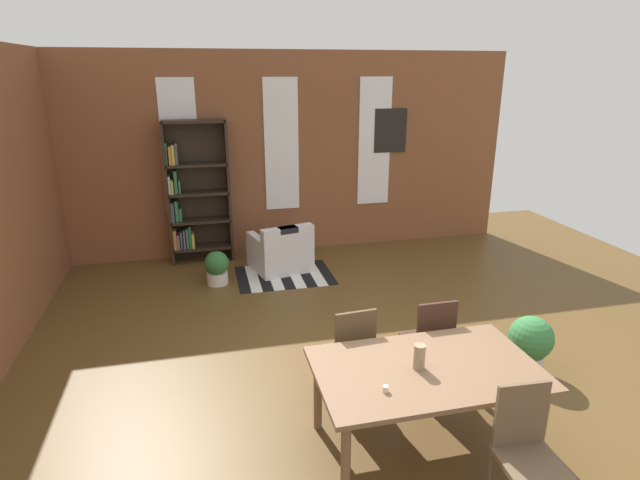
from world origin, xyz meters
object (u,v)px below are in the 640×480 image
Objects in this scene: dining_table at (426,376)px; potted_plant_corner at (530,342)px; dining_chair_near_right at (526,449)px; dining_chair_far_right at (430,340)px; armchair_white at (281,252)px; vase_on_table at (419,357)px; bookshelf_tall at (194,195)px; potted_plant_by_shelf at (217,267)px; dining_chair_far_left at (351,350)px.

potted_plant_corner is (1.50, 0.77, -0.33)m from dining_table.
dining_chair_far_right is at bearing 90.15° from dining_chair_near_right.
armchair_white is at bearing 96.55° from dining_table.
bookshelf_tall is at bearing 108.69° from vase_on_table.
dining_table is 2.88× the size of potted_plant_corner.
bookshelf_tall is 1.36m from potted_plant_by_shelf.
bookshelf_tall is 2.29× the size of armchair_white.
dining_chair_near_right is at bearing -126.14° from potted_plant_corner.
armchair_white reaches higher than dining_table.
armchair_white is at bearing 104.32° from dining_chair_far_right.
bookshelf_tall is at bearing 117.10° from dining_chair_far_right.
potted_plant_by_shelf is (-1.85, 4.54, -0.26)m from dining_chair_near_right.
armchair_white is at bearing 19.51° from potted_plant_by_shelf.
dining_chair_far_left is at bearing -70.64° from potted_plant_by_shelf.
vase_on_table is 0.21× the size of armchair_white.
dining_chair_near_right is at bearing -79.91° from armchair_white.
bookshelf_tall is (-1.64, 4.85, 0.23)m from vase_on_table.
dining_chair_near_right is 1.50m from dining_chair_far_right.
dining_chair_near_right reaches higher than armchair_white.
dining_table is 1.72m from potted_plant_corner.
dining_chair_far_left is (-0.78, 1.50, 0.00)m from dining_chair_near_right.
dining_chair_far_left reaches higher than dining_table.
potted_plant_by_shelf is (-1.07, 3.05, -0.26)m from dining_chair_far_left.
armchair_white reaches higher than potted_plant_by_shelf.
dining_table is at bearing -69.02° from potted_plant_by_shelf.
vase_on_table is at bearing -84.37° from armchair_white.
dining_chair_near_right is 6.00m from bookshelf_tall.
dining_table is 1.79× the size of armchair_white.
dining_chair_near_right is (0.39, -0.75, -0.15)m from dining_table.
potted_plant_corner is (1.98, -3.37, 0.05)m from armchair_white.
dining_chair_far_left is at bearing -179.35° from potted_plant_corner.
dining_chair_far_left is 3.24m from potted_plant_by_shelf.
armchair_white is 2.00× the size of potted_plant_by_shelf.
potted_plant_corner is (1.89, 0.02, -0.18)m from dining_chair_far_left.
dining_table is at bearing -83.45° from armchair_white.
bookshelf_tall is 4.58× the size of potted_plant_by_shelf.
dining_table is at bearing -117.57° from dining_chair_far_right.
dining_chair_far_right is (-0.00, 1.50, 0.00)m from dining_chair_near_right.
vase_on_table is at bearing -67.03° from dining_chair_far_left.
dining_chair_far_left is at bearing 117.51° from dining_chair_near_right.
dining_chair_far_right is 1.96× the size of potted_plant_by_shelf.
vase_on_table is at bearing -121.50° from dining_chair_far_right.
vase_on_table is 0.94m from dining_chair_far_right.
potted_plant_corner is (2.96, -3.03, 0.08)m from potted_plant_by_shelf.
dining_chair_far_left is 1.58× the size of potted_plant_corner.
dining_chair_far_left is 0.43× the size of bookshelf_tall.
bookshelf_tall reaches higher than potted_plant_by_shelf.
dining_chair_far_left is (-0.32, 0.75, -0.33)m from vase_on_table.
dining_chair_far_left is at bearing -72.12° from bookshelf_tall.
dining_chair_near_right reaches higher than potted_plant_corner.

